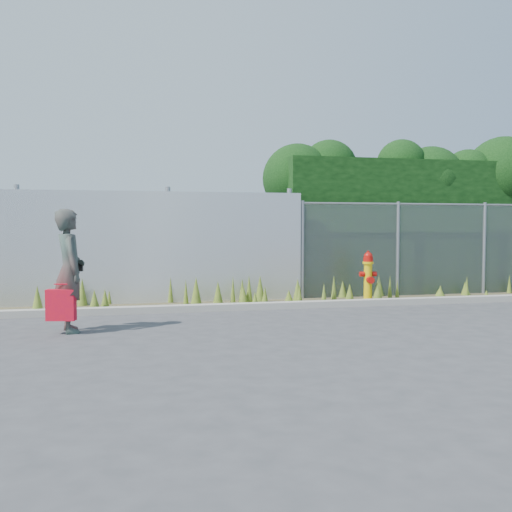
{
  "coord_description": "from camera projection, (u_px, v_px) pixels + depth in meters",
  "views": [
    {
      "loc": [
        -2.5,
        -8.29,
        1.52
      ],
      "look_at": [
        -0.3,
        1.4,
        1.0
      ],
      "focal_mm": 40.0,
      "sensor_mm": 36.0,
      "label": 1
    }
  ],
  "objects": [
    {
      "name": "corrugated_fence",
      "position": [
        87.0,
        248.0,
        10.86
      ],
      "size": [
        8.5,
        0.21,
        2.3
      ],
      "color": "silver",
      "rests_on": "ground"
    },
    {
      "name": "ground",
      "position": [
        295.0,
        326.0,
        8.71
      ],
      "size": [
        80.0,
        80.0,
        0.0
      ],
      "primitive_type": "plane",
      "color": "#3C3C3F",
      "rests_on": "ground"
    },
    {
      "name": "weed_strip",
      "position": [
        248.0,
        297.0,
        11.07
      ],
      "size": [
        16.0,
        1.34,
        0.55
      ],
      "color": "#484029",
      "rests_on": "ground"
    },
    {
      "name": "hedge",
      "position": [
        427.0,
        207.0,
        13.47
      ],
      "size": [
        7.69,
        2.07,
        3.67
      ],
      "color": "black",
      "rests_on": "ground"
    },
    {
      "name": "red_tote_bag",
      "position": [
        61.0,
        305.0,
        7.98
      ],
      "size": [
        0.4,
        0.15,
        0.52
      ],
      "rotation": [
        0.0,
        0.0,
        -0.22
      ],
      "color": "red"
    },
    {
      "name": "woman",
      "position": [
        70.0,
        271.0,
        8.15
      ],
      "size": [
        0.57,
        0.73,
        1.77
      ],
      "primitive_type": "imported",
      "rotation": [
        0.0,
        0.0,
        1.82
      ],
      "color": "#0F6154",
      "rests_on": "ground"
    },
    {
      "name": "fire_hydrant",
      "position": [
        368.0,
        277.0,
        11.41
      ],
      "size": [
        0.34,
        0.31,
        1.03
      ],
      "rotation": [
        0.0,
        0.0,
        -0.03
      ],
      "color": "#DCBA0B",
      "rests_on": "ground"
    },
    {
      "name": "black_shoulder_bag",
      "position": [
        75.0,
        266.0,
        8.41
      ],
      "size": [
        0.21,
        0.09,
        0.16
      ],
      "rotation": [
        0.0,
        0.0,
        -0.11
      ],
      "color": "black"
    },
    {
      "name": "chainlink_fence",
      "position": [
        442.0,
        249.0,
        12.51
      ],
      "size": [
        6.5,
        0.07,
        2.05
      ],
      "color": "gray",
      "rests_on": "ground"
    },
    {
      "name": "curb",
      "position": [
        267.0,
        306.0,
        10.46
      ],
      "size": [
        16.0,
        0.22,
        0.12
      ],
      "primitive_type": "cube",
      "color": "gray",
      "rests_on": "ground"
    }
  ]
}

